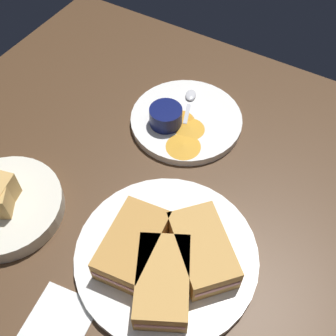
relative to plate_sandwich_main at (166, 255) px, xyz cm
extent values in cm
cube|color=#4C331E|center=(0.63, 4.62, -2.30)|extent=(110.00, 110.00, 3.00)
cylinder|color=white|center=(0.00, 0.00, 0.00)|extent=(29.24, 29.24, 1.60)
cube|color=#C68C42|center=(-2.36, 5.03, 3.20)|extent=(13.85, 9.17, 4.80)
cube|color=#DB938E|center=(-2.36, 5.03, 3.20)|extent=(14.03, 8.60, 0.80)
cube|color=tan|center=(-5.03, -2.36, 3.20)|extent=(15.04, 12.71, 4.80)
cube|color=#DB938E|center=(-5.03, -2.36, 3.20)|extent=(14.99, 12.29, 0.80)
cube|color=tan|center=(2.36, -5.03, 3.20)|extent=(14.40, 14.71, 4.80)
cube|color=#DB938E|center=(2.36, -5.03, 3.20)|extent=(14.13, 14.49, 0.80)
cylinder|color=#0C144C|center=(1.83, -6.32, 2.93)|extent=(6.68, 6.68, 4.26)
cylinder|color=black|center=(1.83, -6.32, 4.66)|extent=(5.48, 5.48, 0.60)
cube|color=silver|center=(1.07, 3.24, 1.05)|extent=(1.23, 5.55, 0.40)
ellipsoid|color=silver|center=(1.51, -2.24, 1.20)|extent=(2.45, 3.36, 0.80)
cylinder|color=white|center=(27.63, 11.66, 0.00)|extent=(22.49, 22.49, 1.60)
cylinder|color=#0C144C|center=(24.26, 14.48, 2.65)|extent=(6.47, 6.47, 3.70)
cylinder|color=olive|center=(24.26, 14.48, 4.10)|extent=(5.30, 5.30, 0.60)
cube|color=silver|center=(28.22, 11.88, 1.05)|extent=(5.43, 2.68, 0.40)
ellipsoid|color=silver|center=(33.37, 13.82, 1.20)|extent=(3.77, 3.18, 0.80)
cone|color=gold|center=(25.18, 9.57, 1.10)|extent=(7.67, 7.67, 0.60)
cone|color=orange|center=(25.92, 12.40, 1.10)|extent=(7.91, 7.91, 0.60)
cone|color=gold|center=(20.60, 8.46, 1.10)|extent=(9.06, 9.06, 0.60)
cylinder|color=silver|center=(-6.48, 28.21, 0.70)|extent=(19.76, 19.76, 3.00)
cube|color=white|center=(-17.50, 8.34, -0.60)|extent=(12.15, 10.45, 0.40)
camera|label=1|loc=(-25.07, -15.03, 61.76)|focal=44.81mm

